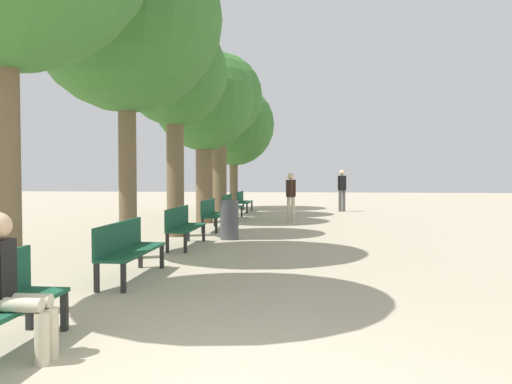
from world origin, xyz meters
TOP-DOWN VIEW (x-y plane):
  - bench_row_1 at (-1.90, 3.81)m, footprint 0.46×1.82m
  - bench_row_2 at (-1.90, 7.14)m, footprint 0.46×1.82m
  - bench_row_3 at (-1.90, 10.46)m, footprint 0.46×1.82m
  - bench_row_4 at (-1.90, 13.78)m, footprint 0.46×1.82m
  - bench_row_5 at (-1.90, 17.11)m, footprint 0.46×1.82m
  - tree_row_1 at (-2.54, 5.59)m, footprint 3.53×3.53m
  - tree_row_2 at (-2.54, 8.92)m, footprint 2.64×2.64m
  - tree_row_3 at (-2.54, 12.43)m, footprint 3.24×3.24m
  - tree_row_4 at (-2.54, 15.22)m, footprint 3.23×3.23m
  - tree_row_5 at (-2.54, 18.82)m, footprint 3.64×3.64m
  - person_seated at (-1.68, 0.56)m, footprint 0.58×0.33m
  - pedestrian_near at (0.22, 13.04)m, footprint 0.32×0.29m
  - pedestrian_mid at (2.20, 17.79)m, footprint 0.35×0.31m
  - trash_bin at (-1.09, 8.44)m, footprint 0.44×0.44m

SIDE VIEW (x-z plane):
  - trash_bin at x=-1.09m, z-range 0.00..0.94m
  - bench_row_1 at x=-1.90m, z-range 0.07..0.92m
  - bench_row_2 at x=-1.90m, z-range 0.07..0.92m
  - bench_row_3 at x=-1.90m, z-range 0.07..0.92m
  - bench_row_4 at x=-1.90m, z-range 0.07..0.92m
  - bench_row_5 at x=-1.90m, z-range 0.07..0.92m
  - person_seated at x=-1.68m, z-range 0.04..1.28m
  - pedestrian_near at x=0.22m, z-range 0.12..1.72m
  - pedestrian_mid at x=2.20m, z-range 0.13..1.87m
  - tree_row_5 at x=-2.54m, z-range 0.96..6.55m
  - tree_row_3 at x=-2.54m, z-range 1.10..6.66m
  - tree_row_2 at x=-2.54m, z-range 1.30..6.71m
  - tree_row_4 at x=-2.54m, z-range 1.36..7.45m
  - tree_row_1 at x=-2.54m, z-range 1.33..7.56m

